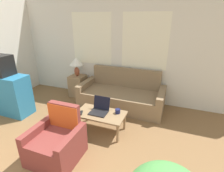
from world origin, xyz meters
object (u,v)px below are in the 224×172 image
couch (122,96)px  table_lamp (76,63)px  tv_remote (81,113)px  armchair (58,143)px  coffee_table (101,115)px  laptop (100,109)px  cup_navy (118,111)px

couch → table_lamp: (-1.34, 0.15, 0.69)m
table_lamp → tv_remote: (0.94, -1.43, -0.55)m
armchair → tv_remote: 0.74m
table_lamp → coffee_table: table_lamp is taller
armchair → tv_remote: armchair is taller
coffee_table → tv_remote: tv_remote is taller
armchair → tv_remote: bearing=88.8°
laptop → tv_remote: (-0.31, -0.18, -0.05)m
couch → table_lamp: 1.51m
coffee_table → tv_remote: (-0.34, -0.13, 0.06)m
armchair → table_lamp: 2.44m
table_lamp → tv_remote: size_ratio=3.28×
couch → table_lamp: bearing=173.7°
armchair → coffee_table: size_ratio=0.88×
coffee_table → laptop: laptop is taller
couch → cup_navy: couch is taller
laptop → tv_remote: size_ratio=2.11×
armchair → tv_remote: size_ratio=5.27×
coffee_table → cup_navy: cup_navy is taller
laptop → cup_navy: laptop is taller
armchair → coffee_table: bearing=67.4°
table_lamp → laptop: table_lamp is taller
table_lamp → cup_navy: (1.58, -1.17, -0.52)m
couch → coffee_table: 1.15m
couch → armchair: couch is taller
couch → tv_remote: 1.35m
armchair → laptop: armchair is taller
coffee_table → laptop: size_ratio=2.84×
laptop → tv_remote: laptop is taller
table_lamp → coffee_table: bearing=-45.4°
armchair → cup_navy: size_ratio=8.47×
coffee_table → laptop: 0.12m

